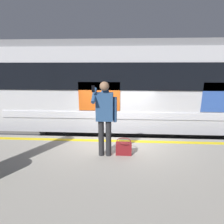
% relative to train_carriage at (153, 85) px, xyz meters
% --- Properties ---
extents(ground_plane, '(25.77, 25.77, 0.00)m').
position_rel_train_carriage_xyz_m(ground_plane, '(1.44, 2.17, -2.52)').
color(ground_plane, '#3D3D3F').
extents(platform, '(17.18, 4.78, 1.08)m').
position_rel_train_carriage_xyz_m(platform, '(1.44, 4.56, -1.98)').
color(platform, '#9E998E').
rests_on(platform, ground).
extents(safety_line, '(16.84, 0.16, 0.01)m').
position_rel_train_carriage_xyz_m(safety_line, '(1.44, 2.47, -1.44)').
color(safety_line, yellow).
rests_on(safety_line, platform).
extents(track_rail_near, '(22.33, 0.08, 0.16)m').
position_rel_train_carriage_xyz_m(track_rail_near, '(1.44, 0.71, -2.44)').
color(track_rail_near, slate).
rests_on(track_rail_near, ground).
extents(track_rail_far, '(22.33, 0.08, 0.16)m').
position_rel_train_carriage_xyz_m(track_rail_far, '(1.44, -0.72, -2.44)').
color(track_rail_far, slate).
rests_on(track_rail_far, ground).
extents(train_carriage, '(11.73, 3.01, 3.97)m').
position_rel_train_carriage_xyz_m(train_carriage, '(0.00, 0.00, 0.00)').
color(train_carriage, silver).
rests_on(train_carriage, ground).
extents(passenger, '(0.57, 0.55, 1.84)m').
position_rel_train_carriage_xyz_m(passenger, '(1.68, 3.36, -0.35)').
color(passenger, '#262628').
rests_on(passenger, platform).
extents(handbag, '(0.39, 0.36, 0.38)m').
position_rel_train_carriage_xyz_m(handbag, '(1.21, 3.30, -1.26)').
color(handbag, maroon).
rests_on(handbag, platform).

